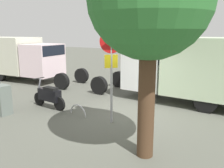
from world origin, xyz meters
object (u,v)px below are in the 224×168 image
at_px(motorcycle, 49,96).
at_px(bike_rack_hoop, 78,115).
at_px(box_truck_near, 199,68).
at_px(utility_cabinet, 3,100).
at_px(stop_sign, 111,62).
at_px(box_truck_far, 17,56).

relative_size(motorcycle, bike_rack_hoop, 2.13).
xyz_separation_m(box_truck_near, bike_rack_hoop, (3.47, 3.84, -1.59)).
distance_m(box_truck_near, utility_cabinet, 8.00).
distance_m(box_truck_near, stop_sign, 4.33).
height_order(utility_cabinet, bike_rack_hoop, utility_cabinet).
distance_m(box_truck_far, bike_rack_hoop, 8.67).
height_order(box_truck_near, stop_sign, stop_sign).
height_order(motorcycle, stop_sign, stop_sign).
relative_size(box_truck_near, bike_rack_hoop, 9.79).
bearing_deg(box_truck_near, box_truck_far, 3.63).
bearing_deg(bike_rack_hoop, box_truck_far, -23.02).
bearing_deg(box_truck_far, utility_cabinet, -46.09).
relative_size(box_truck_far, utility_cabinet, 7.22).
xyz_separation_m(box_truck_near, box_truck_far, (11.31, 0.50, -0.05)).
bearing_deg(bike_rack_hoop, motorcycle, -1.94).
bearing_deg(utility_cabinet, motorcycle, -121.89).
xyz_separation_m(motorcycle, utility_cabinet, (0.92, 1.48, 0.05)).
xyz_separation_m(box_truck_near, stop_sign, (2.00, 3.80, 0.51)).
height_order(motorcycle, bike_rack_hoop, motorcycle).
distance_m(stop_sign, bike_rack_hoop, 2.56).
bearing_deg(box_truck_near, bike_rack_hoop, 49.01).
bearing_deg(box_truck_far, motorcycle, -32.07).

